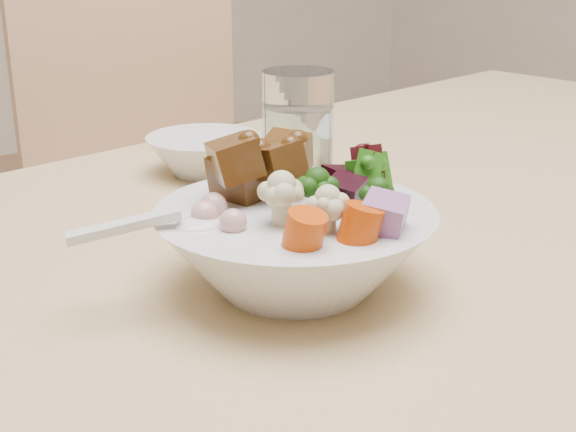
% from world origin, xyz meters
% --- Properties ---
extents(dining_table, '(1.61, 1.11, 0.69)m').
position_xyz_m(dining_table, '(0.07, -0.03, 0.62)').
color(dining_table, tan).
rests_on(dining_table, ground).
extents(chair_far, '(0.44, 0.44, 0.94)m').
position_xyz_m(chair_far, '(0.01, 0.66, 0.53)').
color(chair_far, tan).
rests_on(chair_far, ground).
extents(food_bowl, '(0.23, 0.23, 0.12)m').
position_xyz_m(food_bowl, '(-0.22, -0.16, 0.73)').
color(food_bowl, silver).
rests_on(food_bowl, dining_table).
extents(soup_spoon, '(0.12, 0.06, 0.02)m').
position_xyz_m(soup_spoon, '(-0.31, -0.14, 0.76)').
color(soup_spoon, silver).
rests_on(soup_spoon, food_bowl).
extents(water_glass, '(0.08, 0.08, 0.14)m').
position_xyz_m(water_glass, '(-0.08, 0.06, 0.75)').
color(water_glass, white).
rests_on(water_glass, dining_table).
extents(side_bowl, '(0.14, 0.14, 0.05)m').
position_xyz_m(side_bowl, '(-0.14, 0.18, 0.72)').
color(side_bowl, silver).
rests_on(side_bowl, dining_table).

